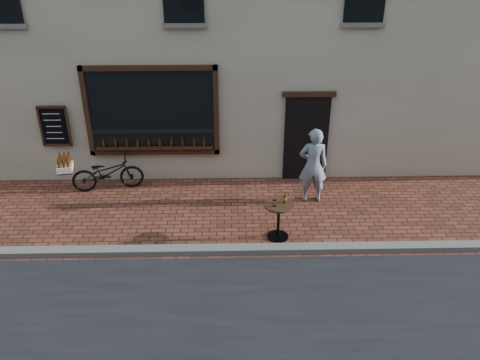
{
  "coord_description": "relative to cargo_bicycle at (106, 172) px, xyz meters",
  "views": [
    {
      "loc": [
        -0.01,
        -7.45,
        5.49
      ],
      "look_at": [
        0.19,
        1.2,
        1.1
      ],
      "focal_mm": 35.0,
      "sensor_mm": 36.0,
      "label": 1
    }
  ],
  "objects": [
    {
      "name": "ground",
      "position": [
        3.07,
        -2.95,
        -0.46
      ],
      "size": [
        90.0,
        90.0,
        0.0
      ],
      "primitive_type": "plane",
      "color": "#532A1A",
      "rests_on": "ground"
    },
    {
      "name": "kerb",
      "position": [
        3.07,
        -2.75,
        -0.4
      ],
      "size": [
        90.0,
        0.25,
        0.12
      ],
      "primitive_type": "cube",
      "color": "slate",
      "rests_on": "ground"
    },
    {
      "name": "bistro_table",
      "position": [
        4.04,
        -2.23,
        0.1
      ],
      "size": [
        0.62,
        0.62,
        1.06
      ],
      "color": "black",
      "rests_on": "ground"
    },
    {
      "name": "cargo_bicycle",
      "position": [
        0.0,
        0.0,
        0.0
      ],
      "size": [
        2.05,
        0.93,
        0.97
      ],
      "rotation": [
        0.0,
        0.0,
        1.77
      ],
      "color": "black",
      "rests_on": "ground"
    },
    {
      "name": "pedestrian",
      "position": [
        4.97,
        -0.65,
        0.44
      ],
      "size": [
        0.68,
        0.47,
        1.81
      ],
      "primitive_type": "imported",
      "rotation": [
        0.0,
        0.0,
        3.09
      ],
      "color": "gray",
      "rests_on": "ground"
    }
  ]
}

